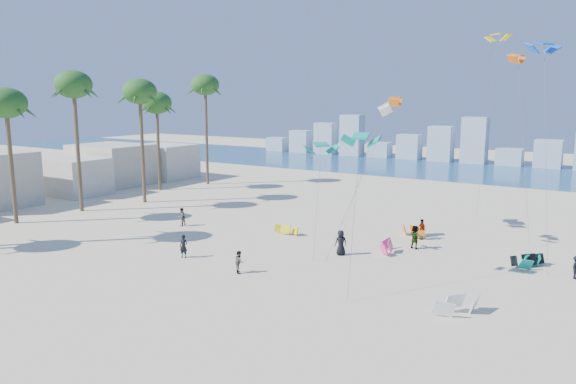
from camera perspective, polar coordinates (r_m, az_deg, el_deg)
The scene contains 10 objects.
ground at distance 34.16m, azimuth -19.41°, elevation -10.94°, with size 220.00×220.00×0.00m, color beige.
ocean at distance 95.55m, azimuth 16.82°, elevation 2.41°, with size 220.00×220.00×0.00m, color navy.
kitesurfer_near at distance 41.21m, azimuth -11.02°, elevation -5.69°, with size 0.64×0.42×1.75m, color black.
kitesurfer_mid at distance 37.25m, azimuth -5.20°, elevation -7.39°, with size 0.75×0.59×1.55m, color gray.
kitesurfers_far at distance 43.09m, azimuth 12.08°, elevation -4.99°, with size 38.68×8.87×1.93m.
grounded_kites at distance 40.71m, azimuth 15.36°, elevation -6.69°, with size 22.20×17.68×1.00m.
flying_kites at distance 43.27m, azimuth 17.94°, elevation 9.26°, with size 26.05×30.83×18.52m.
palm_row at distance 59.98m, azimuth -21.49°, elevation 9.60°, with size 10.78×44.80×15.30m.
beachfront_buildings at distance 72.15m, azimuth -23.13°, elevation 1.84°, with size 11.50×43.00×6.00m.
distant_skyline at distance 105.14m, azimuth 17.79°, elevation 4.70°, with size 85.00×3.00×8.40m.
Camera 1 is at (25.57, -19.30, 11.86)m, focal length 33.51 mm.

